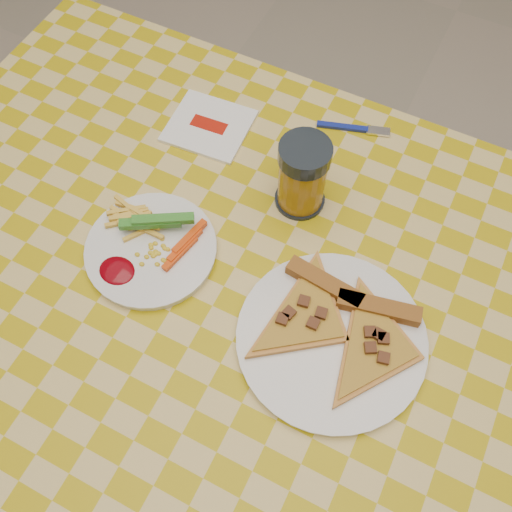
% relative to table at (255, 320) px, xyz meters
% --- Properties ---
extents(ground, '(8.00, 8.00, 0.00)m').
position_rel_table_xyz_m(ground, '(0.00, 0.00, -0.68)').
color(ground, '#B8AB94').
rests_on(ground, ground).
extents(table, '(1.28, 0.88, 0.76)m').
position_rel_table_xyz_m(table, '(0.00, 0.00, 0.00)').
color(table, white).
rests_on(table, ground).
extents(plate_left, '(0.23, 0.23, 0.01)m').
position_rel_table_xyz_m(plate_left, '(-0.18, 0.00, 0.08)').
color(plate_left, white).
rests_on(plate_left, table).
extents(plate_right, '(0.30, 0.30, 0.01)m').
position_rel_table_xyz_m(plate_right, '(0.12, -0.01, 0.08)').
color(plate_right, white).
rests_on(plate_right, table).
extents(fries_veggies, '(0.17, 0.15, 0.04)m').
position_rel_table_xyz_m(fries_veggies, '(-0.18, 0.02, 0.10)').
color(fries_veggies, '#F3DE4D').
rests_on(fries_veggies, plate_left).
extents(pizza_slices, '(0.28, 0.25, 0.02)m').
position_rel_table_xyz_m(pizza_slices, '(0.13, 0.01, 0.09)').
color(pizza_slices, gold).
rests_on(pizza_slices, plate_right).
extents(drink_glass, '(0.08, 0.08, 0.13)m').
position_rel_table_xyz_m(drink_glass, '(-0.01, 0.19, 0.14)').
color(drink_glass, black).
rests_on(drink_glass, table).
extents(napkin, '(0.14, 0.13, 0.01)m').
position_rel_table_xyz_m(napkin, '(-0.22, 0.26, 0.08)').
color(napkin, white).
rests_on(napkin, table).
extents(fork, '(0.12, 0.05, 0.01)m').
position_rel_table_xyz_m(fork, '(0.01, 0.36, 0.08)').
color(fork, navy).
rests_on(fork, table).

